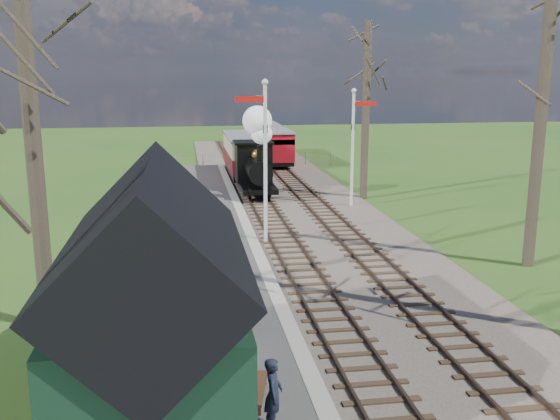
{
  "coord_description": "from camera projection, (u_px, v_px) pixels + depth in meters",
  "views": [
    {
      "loc": [
        -3.71,
        -6.83,
        6.46
      ],
      "look_at": [
        -0.33,
        14.82,
        1.6
      ],
      "focal_mm": 40.0,
      "sensor_mm": 36.0,
      "label": 1
    }
  ],
  "objects": [
    {
      "name": "red_carriage_b",
      "position": [
        265.0,
        138.0,
        48.22
      ],
      "size": [
        1.97,
        4.88,
        2.07
      ],
      "color": "black",
      "rests_on": "ground"
    },
    {
      "name": "track_near",
      "position": [
        264.0,
        208.0,
        29.74
      ],
      "size": [
        1.6,
        60.0,
        0.15
      ],
      "color": "brown",
      "rests_on": "ground"
    },
    {
      "name": "locomotive",
      "position": [
        256.0,
        157.0,
        32.18
      ],
      "size": [
        1.87,
        4.36,
        4.67
      ],
      "color": "black",
      "rests_on": "ground"
    },
    {
      "name": "person",
      "position": [
        273.0,
        394.0,
        11.06
      ],
      "size": [
        0.43,
        0.55,
        1.35
      ],
      "primitive_type": "imported",
      "rotation": [
        0.0,
        0.0,
        1.33
      ],
      "color": "#191E2E",
      "rests_on": "platform"
    },
    {
      "name": "distant_hills",
      "position": [
        230.0,
        266.0,
        74.36
      ],
      "size": [
        114.4,
        48.0,
        22.02
      ],
      "color": "#385B23",
      "rests_on": "ground"
    },
    {
      "name": "bare_trees",
      "position": [
        365.0,
        118.0,
        17.36
      ],
      "size": [
        15.51,
        22.39,
        12.0
      ],
      "color": "#382D23",
      "rests_on": "ground"
    },
    {
      "name": "fence_line",
      "position": [
        242.0,
        159.0,
        43.2
      ],
      "size": [
        12.6,
        0.08,
        1.0
      ],
      "color": "slate",
      "rests_on": "ground"
    },
    {
      "name": "red_carriage_a",
      "position": [
        276.0,
        147.0,
        42.92
      ],
      "size": [
        1.97,
        4.88,
        2.07
      ],
      "color": "black",
      "rests_on": "ground"
    },
    {
      "name": "semaphore_near",
      "position": [
        263.0,
        150.0,
        23.08
      ],
      "size": [
        1.22,
        0.24,
        6.22
      ],
      "color": "silver",
      "rests_on": "ground"
    },
    {
      "name": "track_far",
      "position": [
        317.0,
        207.0,
        30.13
      ],
      "size": [
        1.6,
        60.0,
        0.15
      ],
      "color": "brown",
      "rests_on": "ground"
    },
    {
      "name": "bench",
      "position": [
        250.0,
        381.0,
        12.14
      ],
      "size": [
        0.69,
        1.43,
        0.79
      ],
      "color": "#452918",
      "rests_on": "platform"
    },
    {
      "name": "semaphore_far",
      "position": [
        354.0,
        139.0,
        29.7
      ],
      "size": [
        1.22,
        0.24,
        5.72
      ],
      "color": "silver",
      "rests_on": "ground"
    },
    {
      "name": "sign_board",
      "position": [
        234.0,
        331.0,
        13.98
      ],
      "size": [
        0.25,
        0.79,
        1.15
      ],
      "color": "#0F4836",
      "rests_on": "platform"
    },
    {
      "name": "coach",
      "position": [
        245.0,
        154.0,
        38.15
      ],
      "size": [
        2.18,
        7.48,
        2.3
      ],
      "color": "black",
      "rests_on": "ground"
    },
    {
      "name": "platform",
      "position": [
        193.0,
        261.0,
        21.5
      ],
      "size": [
        5.0,
        44.0,
        0.2
      ],
      "primitive_type": "cube",
      "color": "#474442",
      "rests_on": "ground"
    },
    {
      "name": "ballast_bed",
      "position": [
        291.0,
        208.0,
        29.95
      ],
      "size": [
        8.0,
        60.0,
        0.1
      ],
      "primitive_type": "cube",
      "color": "brown",
      "rests_on": "ground"
    },
    {
      "name": "coping_strip",
      "position": [
        259.0,
        257.0,
        21.84
      ],
      "size": [
        0.4,
        44.0,
        0.21
      ],
      "primitive_type": "cube",
      "color": "#B2AD9E",
      "rests_on": "ground"
    },
    {
      "name": "station_shed",
      "position": [
        156.0,
        309.0,
        11.26
      ],
      "size": [
        3.25,
        6.3,
        4.78
      ],
      "color": "black",
      "rests_on": "platform"
    }
  ]
}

